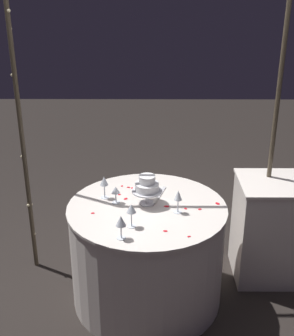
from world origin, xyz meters
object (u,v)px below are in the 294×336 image
side_table (268,229)px  wine_glass_0 (116,191)px  main_table (147,253)px  wine_glass_1 (178,196)px  decorative_arch (147,93)px  tiered_cake (146,186)px  wine_glass_2 (131,210)px  wine_glass_3 (121,222)px  wine_glass_4 (104,182)px  cake_knife (159,196)px

side_table → wine_glass_0: wine_glass_0 is taller
main_table → wine_glass_1: (0.22, -0.08, 0.52)m
decorative_arch → tiered_cake: 0.69m
wine_glass_2 → wine_glass_3: (-0.06, -0.15, -0.01)m
tiered_cake → wine_glass_3: 0.49m
main_table → wine_glass_4: size_ratio=6.61×
wine_glass_3 → cake_knife: wine_glass_3 is taller
tiered_cake → wine_glass_0: 0.23m
side_table → wine_glass_2: 1.33m
wine_glass_1 → wine_glass_3: wine_glass_1 is taller
decorative_arch → tiered_cake: decorative_arch is taller
decorative_arch → main_table: (0.00, -0.41, -1.12)m
wine_glass_0 → main_table: bearing=-14.3°
side_table → cake_knife: size_ratio=2.95×
decorative_arch → wine_glass_3: (-0.16, -0.84, -0.60)m
side_table → wine_glass_1: (-0.76, -0.40, 0.50)m
main_table → wine_glass_4: (-0.32, 0.14, 0.53)m
wine_glass_1 → cake_knife: 0.30m
main_table → cake_knife: size_ratio=4.01×
side_table → cake_knife: bearing=-170.3°
wine_glass_2 → wine_glass_4: size_ratio=0.95×
main_table → wine_glass_4: 0.63m
side_table → cake_knife: side_table is taller
wine_glass_0 → decorative_arch: bearing=57.5°
wine_glass_3 → wine_glass_4: 0.58m
side_table → wine_glass_4: size_ratio=4.87×
main_table → side_table: (0.98, 0.31, 0.03)m
wine_glass_1 → wine_glass_2: 0.37m
decorative_arch → wine_glass_4: size_ratio=13.63×
main_table → side_table: 1.03m
side_table → wine_glass_3: (-1.14, -0.74, 0.49)m
main_table → tiered_cake: (-0.00, 0.04, 0.54)m
decorative_arch → tiered_cake: size_ratio=10.69×
tiered_cake → cake_knife: 0.20m
side_table → tiered_cake: 1.14m
decorative_arch → wine_glass_0: (-0.23, -0.36, -0.63)m
decorative_arch → wine_glass_0: decorative_arch is taller
tiered_cake → wine_glass_2: size_ratio=1.35×
decorative_arch → tiered_cake: (-0.00, -0.37, -0.58)m
decorative_arch → cake_knife: bearing=-70.7°
wine_glass_0 → wine_glass_3: (0.07, -0.48, 0.02)m
wine_glass_3 → tiered_cake: bearing=71.7°
main_table → cake_knife: bearing=61.0°
wine_glass_1 → tiered_cake: bearing=150.0°
cake_knife → wine_glass_2: bearing=-113.3°
side_table → wine_glass_1: 0.99m
wine_glass_0 → tiered_cake: bearing=-3.5°
side_table → wine_glass_2: size_ratio=5.14×
side_table → wine_glass_1: size_ratio=4.98×
main_table → cake_knife: 0.44m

